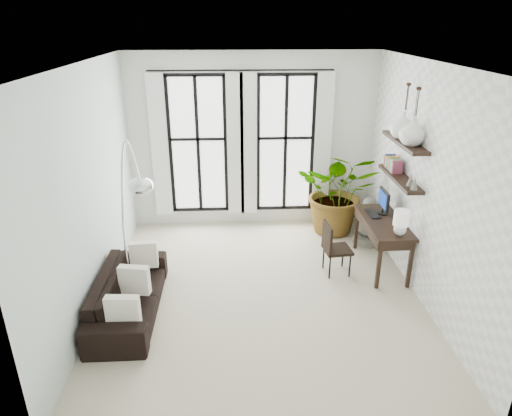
{
  "coord_description": "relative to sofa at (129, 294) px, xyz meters",
  "views": [
    {
      "loc": [
        -0.36,
        -5.67,
        3.71
      ],
      "look_at": [
        -0.05,
        0.3,
        1.21
      ],
      "focal_mm": 32.0,
      "sensor_mm": 36.0,
      "label": 1
    }
  ],
  "objects": [
    {
      "name": "wall_back",
      "position": [
        1.8,
        2.9,
        1.31
      ],
      "size": [
        4.5,
        0.0,
        4.5
      ],
      "primitive_type": "plane",
      "rotation": [
        1.57,
        0.0,
        0.0
      ],
      "color": "white",
      "rests_on": "floor"
    },
    {
      "name": "throw_pillows",
      "position": [
        0.1,
        0.0,
        0.21
      ],
      "size": [
        0.4,
        1.52,
        0.4
      ],
      "color": "white",
      "rests_on": "sofa"
    },
    {
      "name": "arc_lamp",
      "position": [
        0.11,
        0.27,
        1.46
      ],
      "size": [
        0.73,
        0.79,
        2.34
      ],
      "color": "silver",
      "rests_on": "floor"
    },
    {
      "name": "plant",
      "position": [
        3.33,
        2.39,
        0.5
      ],
      "size": [
        1.71,
        1.58,
        1.58
      ],
      "primitive_type": "imported",
      "rotation": [
        0.0,
        0.0,
        -0.28
      ],
      "color": "#2D7228",
      "rests_on": "floor"
    },
    {
      "name": "wall_shelves",
      "position": [
        3.91,
        1.08,
        1.44
      ],
      "size": [
        0.25,
        1.3,
        0.6
      ],
      "color": "black",
      "rests_on": "wall_right"
    },
    {
      "name": "wall_left",
      "position": [
        -0.45,
        0.4,
        1.31
      ],
      "size": [
        0.0,
        5.0,
        5.0
      ],
      "primitive_type": "plane",
      "rotation": [
        1.57,
        0.0,
        1.57
      ],
      "color": "silver",
      "rests_on": "floor"
    },
    {
      "name": "desk_chair",
      "position": [
        2.94,
        0.88,
        0.19
      ],
      "size": [
        0.45,
        0.45,
        0.85
      ],
      "rotation": [
        0.0,
        0.0,
        0.12
      ],
      "color": "black",
      "rests_on": "floor"
    },
    {
      "name": "sofa",
      "position": [
        0.0,
        0.0,
        0.0
      ],
      "size": [
        0.79,
        1.99,
        0.58
      ],
      "primitive_type": "imported",
      "rotation": [
        0.0,
        0.0,
        1.58
      ],
      "color": "black",
      "rests_on": "floor"
    },
    {
      "name": "ceiling",
      "position": [
        1.8,
        0.4,
        2.91
      ],
      "size": [
        5.0,
        5.0,
        0.0
      ],
      "primitive_type": "plane",
      "color": "white",
      "rests_on": "wall_back"
    },
    {
      "name": "vase_a",
      "position": [
        3.91,
        0.79,
        1.98
      ],
      "size": [
        0.37,
        0.37,
        0.38
      ],
      "primitive_type": "imported",
      "color": "white",
      "rests_on": "shelf_upper"
    },
    {
      "name": "vase_b",
      "position": [
        3.91,
        1.19,
        1.98
      ],
      "size": [
        0.37,
        0.37,
        0.38
      ],
      "primitive_type": "imported",
      "color": "white",
      "rests_on": "shelf_upper"
    },
    {
      "name": "wall_right",
      "position": [
        4.05,
        0.4,
        1.31
      ],
      "size": [
        0.0,
        5.0,
        5.0
      ],
      "primitive_type": "plane",
      "rotation": [
        1.57,
        0.0,
        -1.57
      ],
      "color": "white",
      "rests_on": "floor"
    },
    {
      "name": "floor",
      "position": [
        1.8,
        0.4,
        -0.29
      ],
      "size": [
        5.0,
        5.0,
        0.0
      ],
      "primitive_type": "plane",
      "color": "beige",
      "rests_on": "ground"
    },
    {
      "name": "windows",
      "position": [
        1.6,
        2.83,
        1.27
      ],
      "size": [
        3.26,
        0.13,
        2.65
      ],
      "color": "white",
      "rests_on": "wall_back"
    },
    {
      "name": "desk",
      "position": [
        3.74,
        0.99,
        0.46
      ],
      "size": [
        0.58,
        1.37,
        1.2
      ],
      "color": "black",
      "rests_on": "floor"
    },
    {
      "name": "buddha",
      "position": [
        3.78,
        1.89,
        0.07
      ],
      "size": [
        0.48,
        0.48,
        0.86
      ],
      "color": "gray",
      "rests_on": "floor"
    }
  ]
}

